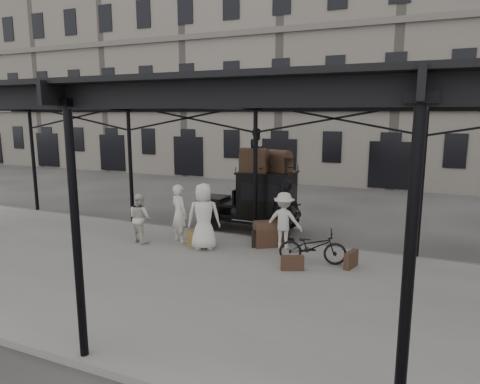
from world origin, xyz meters
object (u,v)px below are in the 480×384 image
object	(u,v)px
porter_left	(179,213)
porter_official	(286,212)
bicycle	(313,246)
steamer_trunk_roof_near	(254,162)
taxi	(259,198)
steamer_trunk_platform	(269,235)

from	to	relation	value
porter_left	porter_official	size ratio (longest dim) A/B	0.94
bicycle	steamer_trunk_roof_near	xyz separation A→B (m)	(-2.85, 2.80, 1.90)
taxi	steamer_trunk_platform	size ratio (longest dim) A/B	3.95
bicycle	taxi	bearing A→B (deg)	28.22
taxi	bicycle	size ratio (longest dim) A/B	2.00
bicycle	steamer_trunk_platform	world-z (taller)	bicycle
porter_left	steamer_trunk_roof_near	bearing A→B (deg)	-98.18
taxi	porter_official	world-z (taller)	taxi
bicycle	steamer_trunk_roof_near	size ratio (longest dim) A/B	1.91
porter_left	porter_official	distance (m)	3.40
steamer_trunk_roof_near	steamer_trunk_platform	size ratio (longest dim) A/B	1.03
steamer_trunk_roof_near	steamer_trunk_platform	bearing A→B (deg)	-60.38
porter_left	steamer_trunk_platform	xyz separation A→B (m)	(2.77, 0.73, -0.59)
taxi	porter_official	size ratio (longest dim) A/B	1.84
taxi	porter_official	distance (m)	2.09
steamer_trunk_platform	porter_official	bearing A→B (deg)	21.54
taxi	steamer_trunk_roof_near	distance (m)	1.35
taxi	steamer_trunk_platform	distance (m)	2.41
taxi	bicycle	world-z (taller)	taxi
bicycle	steamer_trunk_platform	bearing A→B (deg)	43.66
bicycle	steamer_trunk_roof_near	world-z (taller)	steamer_trunk_roof_near
porter_official	porter_left	bearing A→B (deg)	45.13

